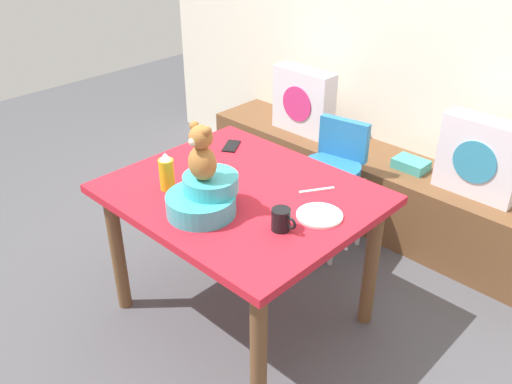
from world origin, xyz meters
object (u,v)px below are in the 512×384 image
Objects in this scene: pillow_floral_left at (304,101)px; coffee_mug at (282,220)px; cell_phone at (231,146)px; pillow_floral_right at (480,158)px; book_stack at (411,164)px; dining_table at (241,210)px; teddy_bear at (202,154)px; infant_seat_teal at (204,197)px; ketchup_bottle at (167,172)px; highchair at (332,170)px; dinner_plate_near at (319,215)px.

pillow_floral_left is 1.65m from coffee_mug.
pillow_floral_left reaches higher than cell_phone.
pillow_floral_right is 3.67× the size of coffee_mug.
dining_table reaches higher than book_stack.
book_stack is at bearing 82.78° from teddy_bear.
pillow_floral_right is 1.57m from infant_seat_teal.
dining_table is 6.32× the size of ketchup_bottle.
book_stack is 0.25× the size of highchair.
infant_seat_teal is at bearing -66.04° from pillow_floral_left.
coffee_mug is (0.33, 0.13, -0.23)m from teddy_bear.
dining_table is at bearing 94.06° from infant_seat_teal.
ketchup_bottle is (-0.86, -1.44, 0.15)m from pillow_floral_right.
infant_seat_teal reaches higher than dinner_plate_near.
pillow_floral_right is 3.06× the size of cell_phone.
book_stack is at bearing 99.59° from dinner_plate_near.
ketchup_bottle reaches higher than infant_seat_teal.
dinner_plate_near is (0.20, -1.16, 0.26)m from book_stack.
infant_seat_teal is at bearing -159.33° from coffee_mug.
dining_table is (-0.20, -1.24, 0.14)m from book_stack.
teddy_bear is at bearing -140.96° from dinner_plate_near.
pillow_floral_right is 1.33× the size of infant_seat_teal.
ketchup_bottle reaches higher than highchair.
pillow_floral_left is at bearing 104.55° from ketchup_bottle.
dining_table is 3.54× the size of infant_seat_teal.
pillow_floral_right is at bearing 59.14° from ketchup_bottle.
cell_phone is (-0.98, -0.92, 0.06)m from pillow_floral_right.
dinner_plate_near reaches higher than dining_table.
book_stack is 0.17× the size of dining_table.
ketchup_bottle is at bearing 177.30° from teddy_bear.
pillow_floral_right reaches higher than coffee_mug.
teddy_bear is at bearing -85.69° from highchair.
teddy_bear reaches higher than pillow_floral_right.
infant_seat_teal reaches higher than cell_phone.
teddy_bear is at bearing -97.22° from book_stack.
highchair is at bearing 27.04° from cell_phone.
cell_phone is (-0.72, 0.41, -0.04)m from coffee_mug.
infant_seat_teal is 2.75× the size of coffee_mug.
ketchup_bottle is at bearing -75.45° from pillow_floral_left.
pillow_floral_left is 0.72m from highchair.
ketchup_bottle reaches higher than dinner_plate_near.
pillow_floral_left is at bearing 132.01° from dinner_plate_near.
cell_phone is at bearing -74.43° from pillow_floral_left.
book_stack is 1.13m from cell_phone.
infant_seat_teal is at bearing -2.59° from ketchup_bottle.
book_stack is 0.61× the size of infant_seat_teal.
pillow_floral_right is 0.80m from highchair.
dining_table is at bearing -169.45° from dinner_plate_near.
teddy_bear is 0.56m from dinner_plate_near.
book_stack is 1.00× the size of dinner_plate_near.
dining_table is (0.63, -1.22, -0.05)m from pillow_floral_left.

